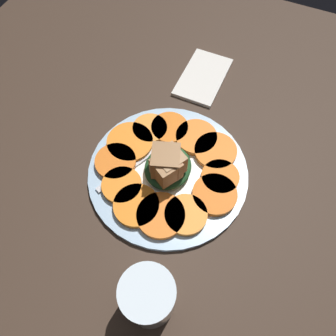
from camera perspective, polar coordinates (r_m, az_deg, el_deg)
The scene contains 18 objects.
table_slab at distance 62.51cm, azimuth 0.00°, elevation -1.37°, with size 120.00×120.00×2.00cm, color #38281E.
plate at distance 61.17cm, azimuth 0.00°, elevation -0.71°, with size 29.72×29.72×1.05cm.
carrot_slice_0 at distance 57.36cm, azimuth -5.54°, elevation -6.51°, with size 8.02×8.02×1.08cm, color orange.
carrot_slice_1 at distance 56.44cm, azimuth -1.27°, elevation -8.24°, with size 8.37×8.37×1.08cm, color orange.
carrot_slice_2 at distance 56.55cm, azimuth 3.12°, elevation -8.12°, with size 7.38×7.38×1.08cm, color orange.
carrot_slice_3 at distance 58.50cm, azimuth 8.13°, elevation -4.59°, with size 7.96×7.96×1.08cm, color orange.
carrot_slice_4 at distance 60.17cm, azimuth 9.07°, elevation -1.57°, with size 6.93×6.93×1.08cm, color orange.
carrot_slice_5 at distance 62.81cm, azimuth 8.26°, elevation 2.94°, with size 8.11×8.11×1.08cm, color orange.
carrot_slice_6 at distance 64.13cm, azimuth 4.95°, elevation 5.37°, with size 8.03×8.03×1.08cm, color orange.
carrot_slice_7 at distance 65.15cm, azimuth 0.28°, elevation 6.98°, with size 7.31×7.31×1.08cm, color orange.
carrot_slice_8 at distance 65.14cm, azimuth -3.16°, elevation 6.84°, with size 6.84×6.84×1.08cm, color orange.
carrot_slice_9 at distance 63.66cm, azimuth -6.63°, elevation 4.49°, with size 8.91×8.91×1.08cm, color orange.
carrot_slice_10 at distance 61.75cm, azimuth -9.11°, elevation 1.11°, with size 7.68×7.68×1.08cm, color orange.
carrot_slice_11 at distance 59.26cm, azimuth -8.06°, elevation -3.00°, with size 7.22×7.22×1.08cm, color orange.
center_pile at distance 57.37cm, azimuth -0.12°, elevation 0.50°, with size 9.69×8.42×7.43cm.
fork at distance 61.74cm, azimuth -4.78°, elevation 1.38°, with size 17.67×9.63×0.40cm.
water_glass at distance 49.66cm, azimuth -3.39°, elevation -21.54°, with size 7.68×7.68×10.54cm.
napkin at distance 76.09cm, azimuth 6.14°, elevation 15.49°, with size 15.00×9.00×0.80cm.
Camera 1 is at (26.33, 11.76, 56.46)cm, focal length 35.00 mm.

